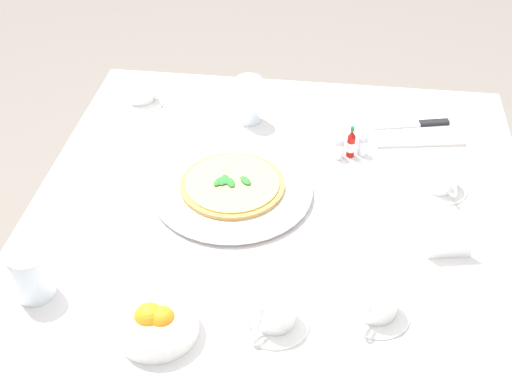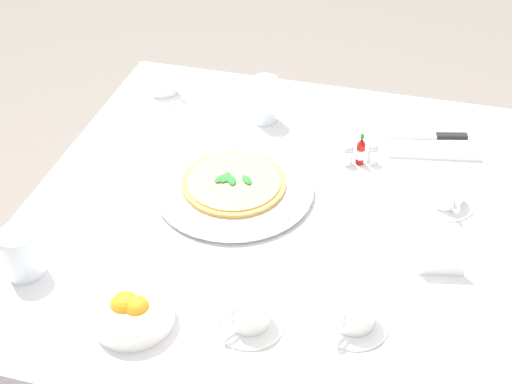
# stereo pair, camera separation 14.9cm
# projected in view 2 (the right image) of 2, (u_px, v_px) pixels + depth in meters

# --- Properties ---
(dining_table) EXTENTS (1.09, 1.09, 0.74)m
(dining_table) POSITION_uv_depth(u_px,v_px,m) (277.00, 252.00, 1.57)
(dining_table) COLOR white
(dining_table) RESTS_ON ground_plane
(pizza_plate) EXTENTS (0.36, 0.36, 0.02)m
(pizza_plate) POSITION_uv_depth(u_px,v_px,m) (234.00, 187.00, 1.52)
(pizza_plate) COLOR white
(pizza_plate) RESTS_ON dining_table
(pizza) EXTENTS (0.23, 0.23, 0.02)m
(pizza) POSITION_uv_depth(u_px,v_px,m) (234.00, 182.00, 1.51)
(pizza) COLOR #C68E47
(pizza) RESTS_ON pizza_plate
(coffee_cup_near_right) EXTENTS (0.13, 0.13, 0.07)m
(coffee_cup_near_right) POSITION_uv_depth(u_px,v_px,m) (249.00, 311.00, 1.21)
(coffee_cup_near_right) COLOR white
(coffee_cup_near_right) RESTS_ON dining_table
(coffee_cup_right_edge) EXTENTS (0.13, 0.13, 0.06)m
(coffee_cup_right_edge) POSITION_uv_depth(u_px,v_px,m) (446.00, 194.00, 1.48)
(coffee_cup_right_edge) COLOR white
(coffee_cup_right_edge) RESTS_ON dining_table
(coffee_cup_far_left) EXTENTS (0.13, 0.13, 0.07)m
(coffee_cup_far_left) POSITION_uv_depth(u_px,v_px,m) (354.00, 312.00, 1.21)
(coffee_cup_far_left) COLOR white
(coffee_cup_far_left) RESTS_ON dining_table
(coffee_cup_far_right) EXTENTS (0.13, 0.13, 0.06)m
(coffee_cup_far_right) POSITION_uv_depth(u_px,v_px,m) (163.00, 86.00, 1.84)
(coffee_cup_far_right) COLOR white
(coffee_cup_far_right) RESTS_ON dining_table
(water_glass_left_edge) EXTENTS (0.06, 0.06, 0.12)m
(water_glass_left_edge) POSITION_uv_depth(u_px,v_px,m) (265.00, 103.00, 1.72)
(water_glass_left_edge) COLOR white
(water_glass_left_edge) RESTS_ON dining_table
(water_glass_center_back) EXTENTS (0.07, 0.07, 0.10)m
(water_glass_center_back) POSITION_uv_depth(u_px,v_px,m) (22.00, 255.00, 1.30)
(water_glass_center_back) COLOR white
(water_glass_center_back) RESTS_ON dining_table
(napkin_folded) EXTENTS (0.24, 0.17, 0.02)m
(napkin_folded) POSITION_uv_depth(u_px,v_px,m) (431.00, 141.00, 1.66)
(napkin_folded) COLOR white
(napkin_folded) RESTS_ON dining_table
(dinner_knife) EXTENTS (0.19, 0.06, 0.01)m
(dinner_knife) POSITION_uv_depth(u_px,v_px,m) (431.00, 136.00, 1.65)
(dinner_knife) COLOR silver
(dinner_knife) RESTS_ON napkin_folded
(citrus_bowl) EXTENTS (0.15, 0.15, 0.06)m
(citrus_bowl) POSITION_uv_depth(u_px,v_px,m) (132.00, 311.00, 1.22)
(citrus_bowl) COLOR white
(citrus_bowl) RESTS_ON dining_table
(hot_sauce_bottle) EXTENTS (0.02, 0.02, 0.08)m
(hot_sauce_bottle) POSITION_uv_depth(u_px,v_px,m) (361.00, 151.00, 1.59)
(hot_sauce_bottle) COLOR #B7140F
(hot_sauce_bottle) RESTS_ON dining_table
(salt_shaker) EXTENTS (0.03, 0.03, 0.06)m
(salt_shaker) POSITION_uv_depth(u_px,v_px,m) (348.00, 155.00, 1.59)
(salt_shaker) COLOR white
(salt_shaker) RESTS_ON dining_table
(pepper_shaker) EXTENTS (0.03, 0.03, 0.06)m
(pepper_shaker) POSITION_uv_depth(u_px,v_px,m) (373.00, 154.00, 1.59)
(pepper_shaker) COLOR white
(pepper_shaker) RESTS_ON dining_table
(menu_card) EXTENTS (0.09, 0.02, 0.06)m
(menu_card) POSITION_uv_depth(u_px,v_px,m) (443.00, 264.00, 1.30)
(menu_card) COLOR white
(menu_card) RESTS_ON dining_table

